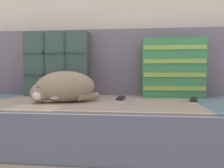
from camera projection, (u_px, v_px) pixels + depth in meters
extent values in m
cube|color=gray|center=(95.00, 154.00, 1.32)|extent=(2.17, 0.83, 0.19)
cube|color=#4C5166|center=(95.00, 120.00, 1.31)|extent=(2.13, 0.81, 0.22)
cube|color=gray|center=(21.00, 100.00, 1.34)|extent=(0.23, 0.73, 0.01)
cube|color=tan|center=(57.00, 100.00, 1.31)|extent=(0.23, 0.73, 0.01)
cube|color=gray|center=(94.00, 101.00, 1.29)|extent=(0.23, 0.73, 0.01)
cube|color=gray|center=(133.00, 102.00, 1.27)|extent=(0.23, 0.73, 0.01)
cube|color=gray|center=(173.00, 102.00, 1.24)|extent=(0.23, 0.73, 0.01)
cube|color=slate|center=(214.00, 103.00, 1.22)|extent=(0.23, 0.73, 0.01)
cube|color=slate|center=(103.00, 63.00, 1.64)|extent=(2.13, 0.14, 0.47)
cube|color=#38514C|center=(58.00, 64.00, 1.52)|extent=(0.44, 0.13, 0.44)
cube|color=#28423D|center=(54.00, 75.00, 1.46)|extent=(0.42, 0.01, 0.01)
cube|color=#28423D|center=(44.00, 64.00, 1.46)|extent=(0.01, 0.01, 0.42)
cube|color=#28423D|center=(54.00, 53.00, 1.45)|extent=(0.42, 0.01, 0.01)
cube|color=#28423D|center=(65.00, 64.00, 1.45)|extent=(0.01, 0.01, 0.42)
cube|color=#3D8956|center=(173.00, 68.00, 1.44)|extent=(0.40, 0.13, 0.38)
cube|color=#93B751|center=(174.00, 88.00, 1.38)|extent=(0.39, 0.01, 0.03)
cube|color=#93B751|center=(174.00, 75.00, 1.38)|extent=(0.39, 0.01, 0.03)
cube|color=#93B751|center=(175.00, 61.00, 1.37)|extent=(0.39, 0.01, 0.03)
cube|color=#93B751|center=(175.00, 47.00, 1.37)|extent=(0.39, 0.01, 0.03)
ellipsoid|color=gray|center=(66.00, 87.00, 1.20)|extent=(0.36, 0.29, 0.17)
sphere|color=gray|center=(40.00, 93.00, 1.16)|extent=(0.10, 0.10, 0.10)
sphere|color=white|center=(38.00, 95.00, 1.13)|extent=(0.06, 0.06, 0.06)
ellipsoid|color=white|center=(54.00, 92.00, 1.14)|extent=(0.10, 0.04, 0.08)
cylinder|color=gray|center=(88.00, 96.00, 1.22)|extent=(0.12, 0.14, 0.04)
cone|color=gray|center=(40.00, 82.00, 1.13)|extent=(0.04, 0.04, 0.04)
cone|color=gray|center=(40.00, 82.00, 1.19)|extent=(0.04, 0.04, 0.04)
cube|color=black|center=(194.00, 100.00, 1.23)|extent=(0.08, 0.15, 0.02)
cube|color=black|center=(194.00, 98.00, 1.22)|extent=(0.03, 0.05, 0.00)
cube|color=black|center=(195.00, 98.00, 1.30)|extent=(0.03, 0.02, 0.02)
torus|color=silver|center=(193.00, 103.00, 1.15)|extent=(0.06, 0.06, 0.01)
cube|color=black|center=(121.00, 98.00, 1.30)|extent=(0.05, 0.14, 0.02)
cube|color=black|center=(121.00, 97.00, 1.29)|extent=(0.02, 0.05, 0.00)
cube|color=black|center=(123.00, 97.00, 1.37)|extent=(0.03, 0.01, 0.02)
torus|color=silver|center=(118.00, 101.00, 1.21)|extent=(0.05, 0.05, 0.01)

